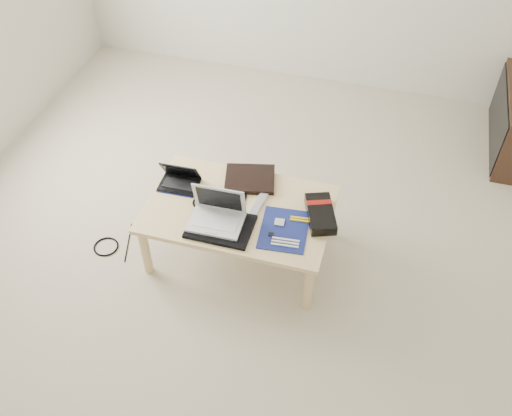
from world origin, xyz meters
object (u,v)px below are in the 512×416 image
(coffee_table, at_px, (239,213))
(gpu_box, at_px, (320,214))
(netbook, at_px, (180,180))
(white_laptop, at_px, (217,214))

(coffee_table, relative_size, gpu_box, 3.37)
(coffee_table, height_order, netbook, netbook)
(coffee_table, distance_m, gpu_box, 0.49)
(netbook, relative_size, gpu_box, 0.74)
(coffee_table, relative_size, white_laptop, 3.53)
(netbook, distance_m, gpu_box, 0.89)
(white_laptop, bearing_deg, netbook, 143.37)
(white_laptop, relative_size, gpu_box, 0.95)
(coffee_table, xyz_separation_m, netbook, (-0.41, 0.10, 0.08))
(coffee_table, distance_m, netbook, 0.43)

